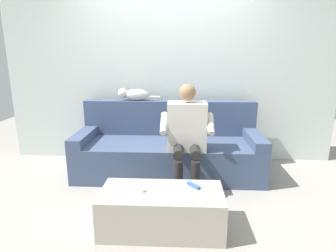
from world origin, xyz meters
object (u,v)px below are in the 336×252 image
person_solo_seated (187,131)px  cat_on_backrest (133,94)px  remote_white (141,188)px  remote_blue (193,185)px  coffee_table (162,210)px  couch (169,149)px

person_solo_seated → cat_on_backrest: 1.06m
remote_white → remote_blue: size_ratio=0.90×
coffee_table → remote_white: 0.27m
couch → coffee_table: bearing=90.0°
couch → cat_on_backrest: 0.88m
coffee_table → remote_white: size_ratio=8.23×
coffee_table → remote_blue: size_ratio=7.45×
cat_on_backrest → remote_white: bearing=101.1°
coffee_table → remote_white: remote_white is taller
couch → person_solo_seated: size_ratio=1.94×
coffee_table → remote_white: bearing=-8.1°
coffee_table → person_solo_seated: person_solo_seated is taller
person_solo_seated → cat_on_backrest: size_ratio=2.10×
remote_white → couch: bearing=-44.6°
coffee_table → cat_on_backrest: bearing=-72.6°
person_solo_seated → remote_blue: size_ratio=8.36×
person_solo_seated → remote_white: size_ratio=9.24×
couch → remote_white: bearing=81.5°
couch → coffee_table: size_ratio=2.17×
remote_blue → person_solo_seated: bearing=-37.0°
coffee_table → cat_on_backrest: (0.49, -1.56, 0.80)m
couch → remote_white: size_ratio=17.90×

